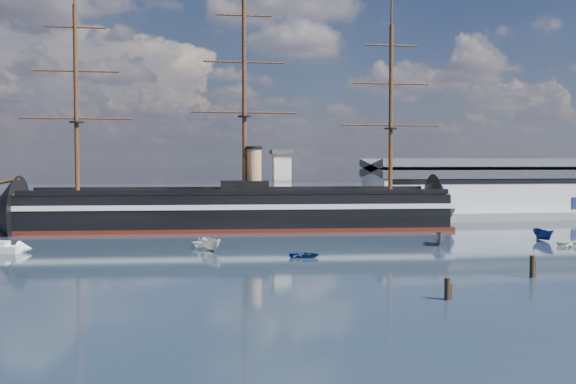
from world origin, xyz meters
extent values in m
plane|color=black|center=(0.00, 40.00, 0.00)|extent=(600.00, 600.00, 0.00)
cube|color=slate|center=(10.00, 76.00, 0.00)|extent=(180.00, 18.00, 2.00)
cube|color=#B7BABC|center=(58.00, 80.00, 7.00)|extent=(62.00, 20.00, 10.00)
cube|color=#3F4247|center=(58.00, 80.00, 12.60)|extent=(63.00, 21.00, 2.00)
cube|color=silver|center=(3.00, 73.00, 9.00)|extent=(4.00, 4.00, 14.00)
cube|color=#3F4247|center=(3.00, 73.00, 16.50)|extent=(5.00, 5.00, 1.00)
cube|color=black|center=(-8.84, 60.00, 4.00)|extent=(88.87, 21.86, 7.00)
cube|color=silver|center=(-8.84, 60.00, 5.20)|extent=(90.89, 22.23, 1.00)
cube|color=#4F170D|center=(-8.84, 60.00, 0.35)|extent=(90.88, 22.19, 0.90)
cone|color=black|center=(-55.34, 60.00, 3.70)|extent=(15.02, 16.58, 15.68)
cone|color=black|center=(37.66, 60.00, 3.70)|extent=(12.03, 16.38, 15.68)
cube|color=brown|center=(-8.84, 60.00, 7.60)|extent=(88.79, 20.58, 0.40)
cube|color=black|center=(-6.84, 60.00, 9.00)|extent=(10.38, 6.66, 2.50)
cylinder|color=tan|center=(-4.84, 60.00, 12.50)|extent=(3.20, 3.20, 9.00)
cylinder|color=#381E0F|center=(-40.84, 60.00, 26.80)|extent=(0.90, 0.90, 38.00)
cylinder|color=#381E0F|center=(-6.84, 60.00, 28.80)|extent=(0.90, 0.90, 42.00)
cylinder|color=#381E0F|center=(25.16, 60.00, 25.80)|extent=(0.90, 0.90, 36.00)
imported|color=beige|center=(-15.06, 27.53, 0.00)|extent=(7.10, 4.47, 2.67)
imported|color=navy|center=(-1.59, 18.49, 0.00)|extent=(1.95, 3.03, 1.31)
imported|color=slate|center=(23.95, 29.29, 0.00)|extent=(6.92, 4.18, 2.60)
imported|color=white|center=(-16.79, 32.06, 0.00)|extent=(4.80, 5.54, 1.90)
imported|color=silver|center=(45.37, 23.77, 0.00)|extent=(1.81, 3.16, 1.39)
imported|color=navy|center=(44.95, 31.91, 0.00)|extent=(6.68, 2.55, 2.66)
cylinder|color=black|center=(7.74, -12.71, 0.00)|extent=(0.64, 0.64, 2.99)
cylinder|color=black|center=(23.25, -2.14, 0.00)|extent=(0.64, 0.64, 3.41)
camera|label=1|loc=(-18.77, -75.03, 14.33)|focal=40.00mm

